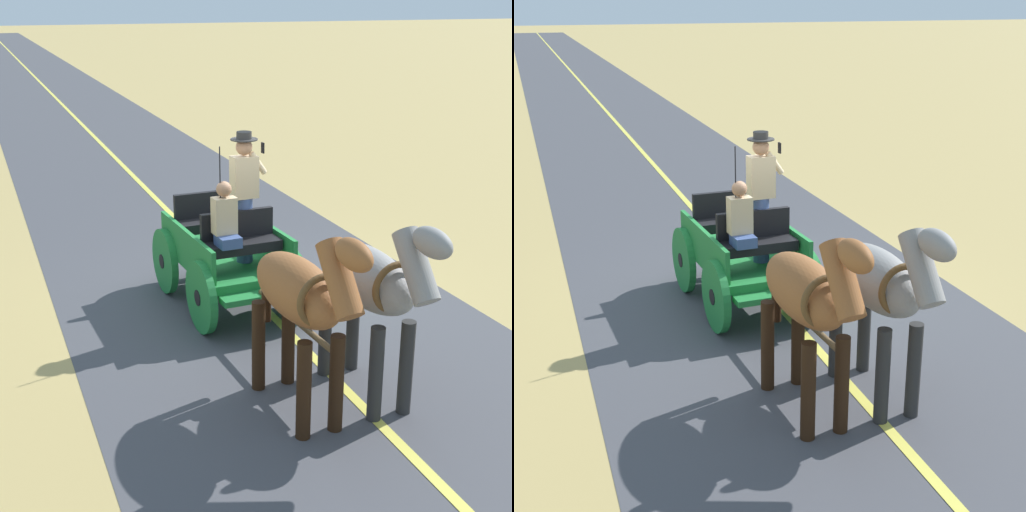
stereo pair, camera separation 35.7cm
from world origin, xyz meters
The scene contains 6 objects.
ground_plane centered at (0.00, 0.00, 0.00)m, with size 200.00×200.00×0.00m, color tan.
road_surface centered at (0.00, 0.00, 0.00)m, with size 5.53×160.00×0.01m, color #424247.
road_centre_stripe centered at (0.00, 0.00, 0.01)m, with size 0.12×160.00×0.00m, color #DBCC4C.
horse_drawn_carriage centered at (0.43, 0.16, 0.82)m, with size 1.54×4.51×2.50m.
horse_near_side centered at (-0.15, 3.16, 1.32)m, with size 0.62×2.13×2.21m.
horse_off_side centered at (0.68, 3.21, 1.32)m, with size 0.64×2.13×2.21m.
Camera 2 is at (3.28, 9.74, 4.21)m, focal length 53.29 mm.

